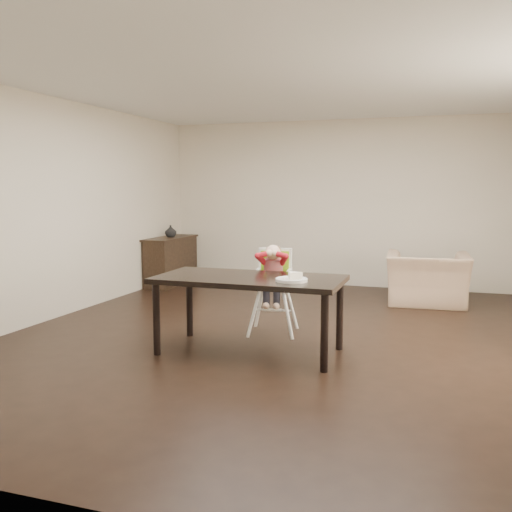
{
  "coord_description": "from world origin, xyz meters",
  "views": [
    {
      "loc": [
        1.57,
        -5.79,
        1.61
      ],
      "look_at": [
        -0.3,
        -0.23,
        0.9
      ],
      "focal_mm": 40.0,
      "sensor_mm": 36.0,
      "label": 1
    }
  ],
  "objects_px": {
    "armchair": "(428,270)",
    "high_chair": "(274,271)",
    "dining_table": "(250,285)",
    "sideboard": "(171,261)"
  },
  "relations": [
    {
      "from": "armchair",
      "to": "high_chair",
      "type": "bearing_deg",
      "value": 50.29
    },
    {
      "from": "high_chair",
      "to": "sideboard",
      "type": "height_order",
      "value": "high_chair"
    },
    {
      "from": "high_chair",
      "to": "dining_table",
      "type": "bearing_deg",
      "value": -98.41
    },
    {
      "from": "high_chair",
      "to": "sideboard",
      "type": "relative_size",
      "value": 0.78
    },
    {
      "from": "dining_table",
      "to": "sideboard",
      "type": "distance_m",
      "value": 4.19
    },
    {
      "from": "dining_table",
      "to": "high_chair",
      "type": "distance_m",
      "value": 0.81
    },
    {
      "from": "dining_table",
      "to": "high_chair",
      "type": "relative_size",
      "value": 1.83
    },
    {
      "from": "armchair",
      "to": "sideboard",
      "type": "xyz_separation_m",
      "value": [
        -4.11,
        0.36,
        -0.08
      ]
    },
    {
      "from": "high_chair",
      "to": "sideboard",
      "type": "bearing_deg",
      "value": 127.06
    },
    {
      "from": "sideboard",
      "to": "armchair",
      "type": "bearing_deg",
      "value": -4.99
    }
  ]
}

